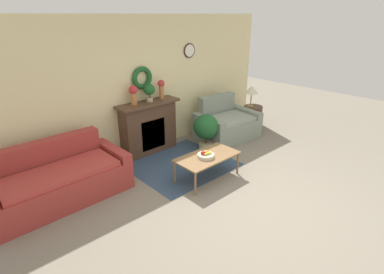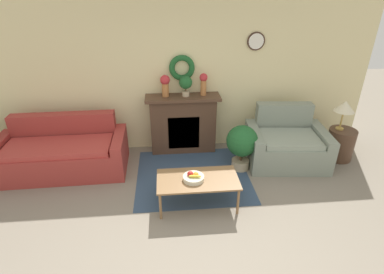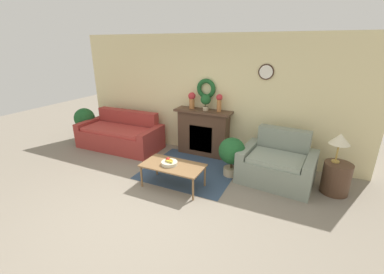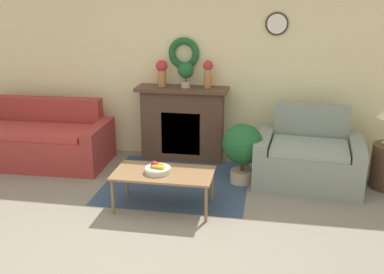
% 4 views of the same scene
% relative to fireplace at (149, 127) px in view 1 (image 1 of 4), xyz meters
% --- Properties ---
extents(ground_plane, '(16.00, 16.00, 0.00)m').
position_rel_fireplace_xyz_m(ground_plane, '(0.03, -2.58, -0.54)').
color(ground_plane, gray).
extents(floor_rug, '(1.82, 1.69, 0.01)m').
position_rel_fireplace_xyz_m(floor_rug, '(0.09, -0.89, -0.54)').
color(floor_rug, '#334760').
rests_on(floor_rug, ground_plane).
extents(wall_back, '(6.80, 0.16, 2.70)m').
position_rel_fireplace_xyz_m(wall_back, '(0.03, 0.21, 0.81)').
color(wall_back, beige).
rests_on(wall_back, ground_plane).
extents(fireplace, '(1.31, 0.41, 1.08)m').
position_rel_fireplace_xyz_m(fireplace, '(0.00, 0.00, 0.00)').
color(fireplace, '#4C3323').
rests_on(fireplace, ground_plane).
extents(couch_left, '(2.09, 1.00, 0.88)m').
position_rel_fireplace_xyz_m(couch_left, '(-2.05, -0.49, -0.22)').
color(couch_left, '#9E332D').
rests_on(couch_left, ground_plane).
extents(loveseat_right, '(1.40, 1.11, 0.95)m').
position_rel_fireplace_xyz_m(loveseat_right, '(1.76, -0.55, -0.22)').
color(loveseat_right, gray).
rests_on(loveseat_right, ground_plane).
extents(coffee_table, '(1.12, 0.59, 0.44)m').
position_rel_fireplace_xyz_m(coffee_table, '(0.09, -1.61, -0.14)').
color(coffee_table, olive).
rests_on(coffee_table, ground_plane).
extents(fruit_bowl, '(0.29, 0.29, 0.12)m').
position_rel_fireplace_xyz_m(fruit_bowl, '(0.03, -1.63, -0.07)').
color(fruit_bowl, beige).
rests_on(fruit_bowl, coffee_table).
extents(side_table_by_loveseat, '(0.46, 0.46, 0.56)m').
position_rel_fireplace_xyz_m(side_table_by_loveseat, '(2.76, -0.57, -0.26)').
color(side_table_by_loveseat, '#4C3323').
rests_on(side_table_by_loveseat, ground_plane).
extents(table_lamp, '(0.34, 0.34, 0.52)m').
position_rel_fireplace_xyz_m(table_lamp, '(2.70, -0.52, 0.43)').
color(table_lamp, '#B28E42').
rests_on(table_lamp, side_table_by_loveseat).
extents(vase_on_mantel_left, '(0.17, 0.17, 0.37)m').
position_rel_fireplace_xyz_m(vase_on_mantel_left, '(-0.30, 0.01, 0.75)').
color(vase_on_mantel_left, '#AD6B38').
rests_on(vase_on_mantel_left, fireplace).
extents(vase_on_mantel_right, '(0.14, 0.14, 0.39)m').
position_rel_fireplace_xyz_m(vase_on_mantel_right, '(0.36, 0.01, 0.76)').
color(vase_on_mantel_right, '#AD6B38').
rests_on(vase_on_mantel_right, fireplace).
extents(potted_plant_on_mantel, '(0.23, 0.23, 0.36)m').
position_rel_fireplace_xyz_m(potted_plant_on_mantel, '(0.05, -0.01, 0.76)').
color(potted_plant_on_mantel, tan).
rests_on(potted_plant_on_mantel, fireplace).
extents(potted_plant_floor_by_loveseat, '(0.52, 0.52, 0.79)m').
position_rel_fireplace_xyz_m(potted_plant_floor_by_loveseat, '(0.92, -0.74, -0.06)').
color(potted_plant_floor_by_loveseat, tan).
rests_on(potted_plant_floor_by_loveseat, ground_plane).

